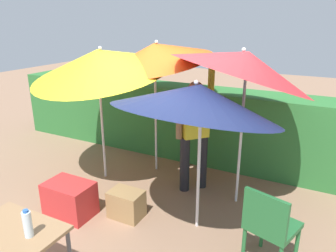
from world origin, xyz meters
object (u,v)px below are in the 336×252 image
umbrella_orange (156,53)px  umbrella_yellow (99,62)px  umbrella_rainbow (245,64)px  bottle_water (28,224)px  crate_cardboard (126,204)px  umbrella_navy (198,99)px  cooler_box (70,199)px  folding_table (12,241)px  person_vendor (195,129)px  chair_plastic (270,225)px

umbrella_orange → umbrella_yellow: (-0.59, -0.59, -0.09)m
umbrella_rainbow → umbrella_yellow: (-1.99, -0.28, -0.05)m
umbrella_orange → umbrella_yellow: size_ratio=1.03×
bottle_water → umbrella_orange: bearing=98.5°
umbrella_rainbow → umbrella_orange: bearing=167.6°
umbrella_orange → crate_cardboard: bearing=-77.3°
bottle_water → umbrella_rainbow: bearing=68.6°
umbrella_navy → crate_cardboard: size_ratio=4.74×
umbrella_orange → bottle_water: 3.03m
umbrella_yellow → cooler_box: (0.22, -1.04, -1.59)m
umbrella_orange → crate_cardboard: umbrella_orange is taller
umbrella_rainbow → folding_table: size_ratio=3.00×
umbrella_rainbow → folding_table: 3.05m
person_vendor → umbrella_orange: bearing=159.6°
umbrella_navy → folding_table: bearing=-117.2°
umbrella_yellow → crate_cardboard: (0.89, -0.75, -1.64)m
umbrella_orange → person_vendor: 1.27m
cooler_box → bottle_water: bottle_water is taller
umbrella_orange → person_vendor: bearing=-20.4°
umbrella_rainbow → bottle_water: size_ratio=10.01×
person_vendor → chair_plastic: 1.77m
umbrella_yellow → person_vendor: umbrella_yellow is taller
umbrella_navy → crate_cardboard: bearing=-164.4°
crate_cardboard → folding_table: (-0.07, -1.52, 0.49)m
umbrella_navy → chair_plastic: bearing=-20.0°
umbrella_yellow → person_vendor: size_ratio=1.17×
umbrella_rainbow → chair_plastic: bearing=-60.4°
umbrella_orange → cooler_box: umbrella_orange is taller
crate_cardboard → bottle_water: bottle_water is taller
umbrella_navy → folding_table: umbrella_navy is taller
folding_table → umbrella_yellow: bearing=109.9°
umbrella_yellow → chair_plastic: umbrella_yellow is taller
umbrella_orange → folding_table: size_ratio=2.85×
person_vendor → crate_cardboard: (-0.47, -1.05, -0.76)m
cooler_box → chair_plastic: bearing=4.5°
umbrella_navy → cooler_box: size_ratio=3.30×
crate_cardboard → chair_plastic: bearing=-3.2°
umbrella_navy → person_vendor: umbrella_navy is taller
umbrella_rainbow → umbrella_navy: umbrella_rainbow is taller
umbrella_orange → umbrella_navy: (1.14, -1.10, -0.33)m
umbrella_yellow → umbrella_navy: bearing=-16.7°
person_vendor → umbrella_navy: bearing=-65.8°
chair_plastic → crate_cardboard: size_ratio=2.13×
cooler_box → folding_table: size_ratio=0.75×
person_vendor → umbrella_yellow: bearing=-167.5°
umbrella_rainbow → umbrella_navy: size_ratio=1.21×
umbrella_rainbow → folding_table: umbrella_rainbow is taller
umbrella_navy → crate_cardboard: umbrella_navy is taller
umbrella_yellow → person_vendor: (1.36, 0.30, -0.88)m
crate_cardboard → folding_table: folding_table is taller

